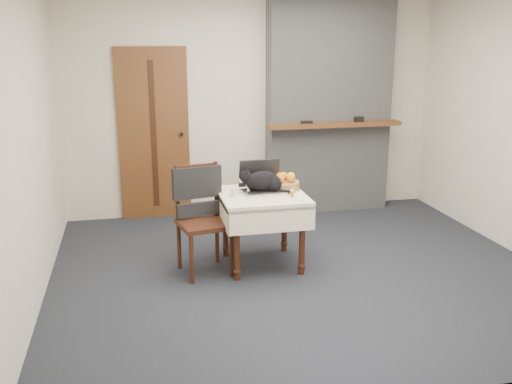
% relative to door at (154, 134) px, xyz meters
% --- Properties ---
extents(ground, '(4.50, 4.50, 0.00)m').
position_rel_door_xyz_m(ground, '(1.20, -1.97, -1.00)').
color(ground, black).
rests_on(ground, ground).
extents(room_shell, '(4.52, 4.01, 2.61)m').
position_rel_door_xyz_m(room_shell, '(1.20, -1.51, 0.76)').
color(room_shell, beige).
rests_on(room_shell, ground).
extents(door, '(0.82, 0.10, 2.00)m').
position_rel_door_xyz_m(door, '(0.00, 0.00, 0.00)').
color(door, brown).
rests_on(door, ground).
extents(chimney, '(1.62, 0.48, 2.60)m').
position_rel_door_xyz_m(chimney, '(2.10, -0.13, 0.30)').
color(chimney, gray).
rests_on(chimney, ground).
extents(side_table, '(0.78, 0.78, 0.70)m').
position_rel_door_xyz_m(side_table, '(0.89, -1.75, -0.41)').
color(side_table, '#381A0F').
rests_on(side_table, ground).
extents(laptop, '(0.41, 0.35, 0.29)m').
position_rel_door_xyz_m(laptop, '(0.91, -1.67, -0.23)').
color(laptop, '#B7B7BC').
rests_on(laptop, side_table).
extents(cat, '(0.46, 0.26, 0.23)m').
position_rel_door_xyz_m(cat, '(0.92, -1.70, -0.20)').
color(cat, black).
rests_on(cat, side_table).
extents(cream_jar, '(0.06, 0.06, 0.07)m').
position_rel_door_xyz_m(cream_jar, '(0.63, -1.77, -0.26)').
color(cream_jar, silver).
rests_on(cream_jar, side_table).
extents(pill_bottle, '(0.03, 0.03, 0.07)m').
position_rel_door_xyz_m(pill_bottle, '(1.14, -1.91, -0.26)').
color(pill_bottle, '#A45314').
rests_on(pill_bottle, side_table).
extents(fruit_basket, '(0.27, 0.27, 0.15)m').
position_rel_door_xyz_m(fruit_basket, '(1.15, -1.63, -0.24)').
color(fruit_basket, '#AC7445').
rests_on(fruit_basket, side_table).
extents(desk_clutter, '(0.13, 0.03, 0.01)m').
position_rel_door_xyz_m(desk_clutter, '(1.09, -1.68, -0.30)').
color(desk_clutter, black).
rests_on(desk_clutter, side_table).
extents(chair, '(0.53, 0.52, 0.99)m').
position_rel_door_xyz_m(chair, '(0.32, -1.72, -0.37)').
color(chair, '#381A0F').
rests_on(chair, ground).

